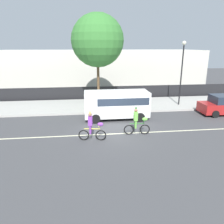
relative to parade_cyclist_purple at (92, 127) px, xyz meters
name	(u,v)px	position (x,y,z in m)	size (l,w,h in m)	color
ground_plane	(115,131)	(1.60, 1.34, -0.84)	(80.00, 80.00, 0.00)	#424244
road_centre_line	(116,134)	(1.60, 0.84, -0.84)	(36.00, 0.14, 0.01)	beige
sidewalk_curb	(106,105)	(1.60, 7.84, -0.77)	(60.00, 5.00, 0.15)	#ADAAA3
fence_line	(104,93)	(1.60, 10.74, -0.14)	(40.00, 0.08, 1.40)	black
building_backdrop	(101,68)	(1.86, 19.34, 1.66)	(28.00, 8.00, 5.01)	beige
parade_cyclist_purple	(92,127)	(0.00, 0.00, 0.00)	(1.71, 0.52, 1.92)	black
parade_cyclist_lime	(137,122)	(2.93, 0.60, 0.00)	(1.72, 0.50, 1.92)	black
parked_van_white	(117,103)	(2.11, 4.04, 0.44)	(5.00, 2.22, 2.18)	white
parked_car_red	(224,105)	(11.25, 4.10, -0.06)	(4.10, 1.92, 1.64)	#AD1E1E
street_lamp_post	(182,64)	(8.53, 7.04, 3.15)	(0.36, 0.36, 5.86)	black
street_tree_near_lamp	(98,41)	(0.85, 7.85, 5.19)	(4.68, 4.68, 8.23)	brown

